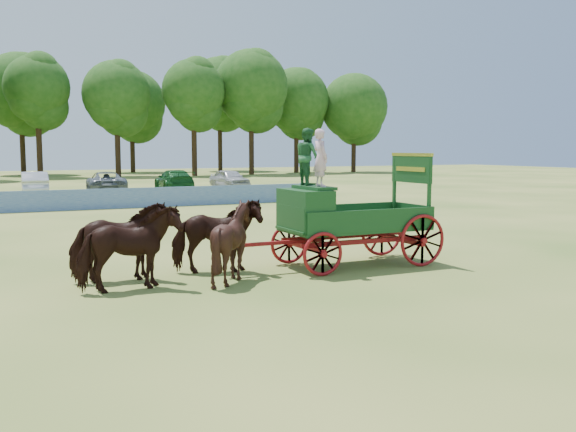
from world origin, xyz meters
The scene contains 8 objects.
ground centered at (0.00, 0.00, 0.00)m, with size 160.00×160.00×0.00m, color tan.
horse_lead_left centered at (-2.35, -1.75, 0.94)m, with size 1.01×2.22×1.88m, color black.
horse_lead_right centered at (-2.35, -0.65, 0.94)m, with size 1.01×2.22×1.88m, color black.
horse_wheel_left centered at (0.05, -1.75, 0.94)m, with size 1.52×1.71×1.88m, color black.
horse_wheel_right centered at (0.05, -0.65, 0.94)m, with size 1.01×2.22×1.88m, color black.
farm_dray centered at (3.03, -1.17, 1.59)m, with size 6.00×2.00×3.64m.
sponsor_banner centered at (-1.00, 18.00, 0.53)m, with size 26.00×0.08×1.05m, color #1B4296.
treeline centered at (-2.23, 60.23, 9.55)m, with size 91.50×22.90×15.46m.
Camera 1 is at (-5.19, -15.72, 3.13)m, focal length 40.00 mm.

